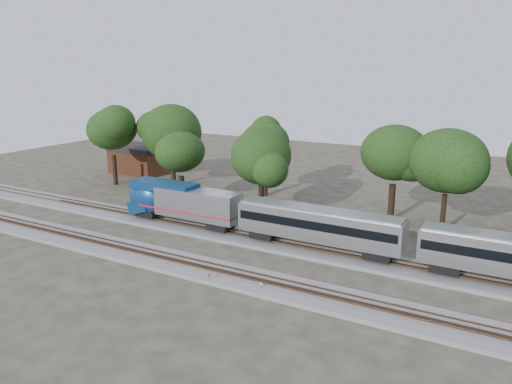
{
  "coord_description": "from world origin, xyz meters",
  "views": [
    {
      "loc": [
        26.05,
        -41.42,
        19.77
      ],
      "look_at": [
        0.06,
        5.0,
        6.17
      ],
      "focal_mm": 35.0,
      "sensor_mm": 36.0,
      "label": 1
    }
  ],
  "objects": [
    {
      "name": "ground",
      "position": [
        0.0,
        0.0,
        0.0
      ],
      "size": [
        160.0,
        160.0,
        0.0
      ],
      "primitive_type": "plane",
      "color": "#383328",
      "rests_on": "ground"
    },
    {
      "name": "track_far",
      "position": [
        0.0,
        6.0,
        0.21
      ],
      "size": [
        160.0,
        5.0,
        0.73
      ],
      "color": "slate",
      "rests_on": "ground"
    },
    {
      "name": "track_near",
      "position": [
        0.0,
        -4.0,
        0.21
      ],
      "size": [
        160.0,
        5.0,
        0.73
      ],
      "color": "slate",
      "rests_on": "ground"
    },
    {
      "name": "switch_stand_red",
      "position": [
        1.28,
        -6.07,
        0.63
      ],
      "size": [
        0.31,
        0.06,
        0.98
      ],
      "rotation": [
        0.0,
        0.0,
        0.06
      ],
      "color": "#512D19",
      "rests_on": "ground"
    },
    {
      "name": "switch_stand_white",
      "position": [
        6.34,
        -5.31,
        0.58
      ],
      "size": [
        0.28,
        0.1,
        0.91
      ],
      "rotation": [
        0.0,
        0.0,
        -0.28
      ],
      "color": "#512D19",
      "rests_on": "ground"
    },
    {
      "name": "switch_lever",
      "position": [
        7.85,
        -5.96,
        0.15
      ],
      "size": [
        0.51,
        0.32,
        0.3
      ],
      "primitive_type": "cube",
      "rotation": [
        0.0,
        0.0,
        -0.04
      ],
      "color": "#512D19",
      "rests_on": "ground"
    },
    {
      "name": "brick_building",
      "position": [
        -37.93,
        28.61,
        2.57
      ],
      "size": [
        11.11,
        8.2,
        5.11
      ],
      "rotation": [
        0.0,
        0.0,
        -0.07
      ],
      "color": "brown",
      "rests_on": "ground"
    },
    {
      "name": "tree_0",
      "position": [
        -35.15,
        18.95,
        9.39
      ],
      "size": [
        9.56,
        9.56,
        13.48
      ],
      "color": "black",
      "rests_on": "ground"
    },
    {
      "name": "tree_1",
      "position": [
        -25.91,
        22.99,
        9.07
      ],
      "size": [
        9.23,
        9.23,
        13.02
      ],
      "color": "black",
      "rests_on": "ground"
    },
    {
      "name": "tree_2",
      "position": [
        -17.65,
        14.53,
        7.72
      ],
      "size": [
        7.87,
        7.87,
        11.1
      ],
      "color": "black",
      "rests_on": "ground"
    },
    {
      "name": "tree_3",
      "position": [
        -9.43,
        24.82,
        8.28
      ],
      "size": [
        8.44,
        8.44,
        11.89
      ],
      "color": "black",
      "rests_on": "ground"
    },
    {
      "name": "tree_4",
      "position": [
        -4.88,
        15.22,
        8.16
      ],
      "size": [
        8.31,
        8.31,
        11.72
      ],
      "color": "black",
      "rests_on": "ground"
    },
    {
      "name": "tree_5",
      "position": [
        10.93,
        21.62,
        8.96
      ],
      "size": [
        9.12,
        9.12,
        12.86
      ],
      "color": "black",
      "rests_on": "ground"
    },
    {
      "name": "tree_6",
      "position": [
        17.65,
        19.63,
        8.86
      ],
      "size": [
        9.02,
        9.02,
        12.72
      ],
      "color": "black",
      "rests_on": "ground"
    }
  ]
}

